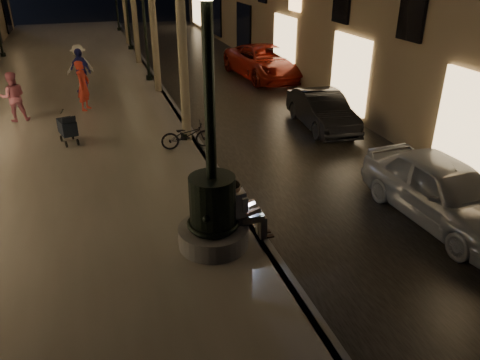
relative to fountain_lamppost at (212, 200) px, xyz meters
name	(u,v)px	position (x,y,z in m)	size (l,w,h in m)	color
ground	(160,89)	(1.00, 13.00, -1.21)	(120.00, 120.00, 0.00)	black
cobble_lane	(224,83)	(4.00, 13.00, -1.20)	(6.00, 45.00, 0.02)	black
promenade	(65,94)	(-3.00, 13.00, -1.11)	(8.00, 45.00, 0.20)	slate
curb_strip	(160,87)	(1.00, 13.00, -1.11)	(0.25, 45.00, 0.20)	#59595B
fountain_lamppost	(212,200)	(0.00, 0.00, 0.00)	(1.40, 1.40, 5.21)	#59595B
seated_man_laptop	(243,209)	(0.61, 0.00, -0.29)	(0.99, 0.34, 1.36)	tan
lamp_curb_a	(180,40)	(0.70, 6.00, 2.02)	(0.36, 0.36, 4.81)	black
lamp_curb_b	(144,10)	(0.70, 14.00, 2.02)	(0.36, 0.36, 4.81)	black
stroller	(67,127)	(-2.77, 6.71, -0.49)	(0.61, 1.04, 1.05)	black
car_front	(443,191)	(5.20, -0.30, -0.48)	(1.72, 4.29, 1.46)	#A7ABAF
car_second	(322,110)	(5.50, 6.14, -0.59)	(1.32, 3.79, 1.25)	black
car_third	(265,62)	(6.20, 13.51, -0.45)	(2.51, 5.45, 1.51)	maroon
pedestrian_red	(83,86)	(-2.18, 10.16, -0.11)	(0.66, 0.43, 1.81)	red
pedestrian_pink	(13,97)	(-4.50, 9.56, -0.16)	(0.83, 0.64, 1.70)	#CB6B85
pedestrian_white	(80,66)	(-2.26, 13.71, -0.12)	(1.15, 0.66, 1.79)	white
pedestrian_blue	(80,71)	(-2.24, 12.74, -0.11)	(1.06, 0.44, 1.80)	navy
bicycle	(187,135)	(0.60, 5.23, -0.61)	(0.54, 1.55, 0.81)	black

